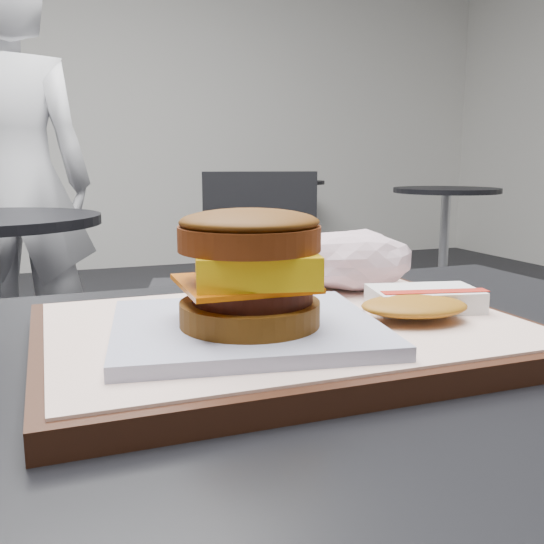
{
  "coord_description": "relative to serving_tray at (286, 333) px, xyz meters",
  "views": [
    {
      "loc": [
        -0.17,
        -0.39,
        0.91
      ],
      "look_at": [
        -0.02,
        0.01,
        0.83
      ],
      "focal_mm": 40.0,
      "sensor_mm": 36.0,
      "label": 1
    }
  ],
  "objects": [
    {
      "name": "serving_tray",
      "position": [
        0.0,
        0.0,
        0.0
      ],
      "size": [
        0.38,
        0.28,
        0.02
      ],
      "color": "black",
      "rests_on": "customer_table"
    },
    {
      "name": "breakfast_sandwich",
      "position": [
        -0.04,
        -0.03,
        0.05
      ],
      "size": [
        0.21,
        0.2,
        0.09
      ],
      "color": "silver",
      "rests_on": "serving_tray"
    },
    {
      "name": "hash_brown",
      "position": [
        0.11,
        -0.02,
        0.02
      ],
      "size": [
        0.13,
        0.1,
        0.02
      ],
      "color": "white",
      "rests_on": "serving_tray"
    },
    {
      "name": "crumpled_wrapper",
      "position": [
        0.11,
        0.1,
        0.04
      ],
      "size": [
        0.13,
        0.1,
        0.06
      ],
      "primitive_type": null,
      "color": "white",
      "rests_on": "serving_tray"
    },
    {
      "name": "neighbor_chair",
      "position": [
        0.41,
        1.57,
        -0.27
      ],
      "size": [
        0.64,
        0.51,
        0.88
      ],
      "color": "#A5A5AA",
      "rests_on": "ground"
    },
    {
      "name": "patron",
      "position": [
        -0.28,
        2.26,
        0.05
      ],
      "size": [
        0.65,
        0.47,
        1.66
      ],
      "primitive_type": "imported",
      "rotation": [
        0.0,
        0.0,
        3.02
      ],
      "color": "silver",
      "rests_on": "ground"
    },
    {
      "name": "bg_table_near",
      "position": [
        2.2,
        2.76,
        -0.22
      ],
      "size": [
        0.66,
        0.66,
        0.75
      ],
      "color": "black",
      "rests_on": "ground"
    },
    {
      "name": "bg_table_far",
      "position": [
        1.8,
        4.46,
        -0.22
      ],
      "size": [
        0.66,
        0.66,
        0.75
      ],
      "color": "black",
      "rests_on": "ground"
    }
  ]
}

